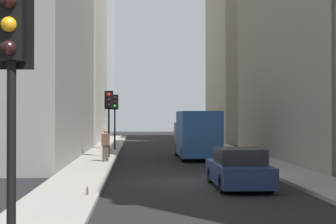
% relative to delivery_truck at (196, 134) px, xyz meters
% --- Properties ---
extents(ground_plane, '(135.00, 135.00, 0.00)m').
position_rel_delivery_truck_xyz_m(ground_plane, '(-11.04, 1.40, -1.46)').
color(ground_plane, black).
extents(sidewalk_right, '(90.00, 2.20, 0.14)m').
position_rel_delivery_truck_xyz_m(sidewalk_right, '(-11.04, 5.90, -1.39)').
color(sidewalk_right, gray).
rests_on(sidewalk_right, ground_plane).
extents(sidewalk_left, '(90.00, 2.20, 0.14)m').
position_rel_delivery_truck_xyz_m(sidewalk_left, '(-11.04, -3.10, -1.39)').
color(sidewalk_left, gray).
rests_on(sidewalk_left, ground_plane).
extents(building_left_far, '(13.28, 10.50, 21.89)m').
position_rel_delivery_truck_xyz_m(building_left_far, '(20.72, -9.19, 9.50)').
color(building_left_far, '#A8A091').
rests_on(building_left_far, ground_plane).
extents(delivery_truck, '(6.46, 2.25, 2.84)m').
position_rel_delivery_truck_xyz_m(delivery_truck, '(0.00, 0.00, 0.00)').
color(delivery_truck, '#285699').
rests_on(delivery_truck, ground_plane).
extents(sedan_navy, '(4.30, 1.78, 1.42)m').
position_rel_delivery_truck_xyz_m(sedan_navy, '(-13.00, 0.00, -0.80)').
color(sedan_navy, navy).
rests_on(sedan_navy, ground_plane).
extents(traffic_light_foreground, '(0.43, 0.52, 4.13)m').
position_rel_delivery_truck_xyz_m(traffic_light_foreground, '(-24.52, 5.28, 1.72)').
color(traffic_light_foreground, black).
rests_on(traffic_light_foreground, sidewalk_right).
extents(traffic_light_midblock, '(0.43, 0.52, 3.93)m').
position_rel_delivery_truck_xyz_m(traffic_light_midblock, '(-0.29, 5.26, 1.57)').
color(traffic_light_midblock, black).
rests_on(traffic_light_midblock, sidewalk_right).
extents(traffic_light_far_junction, '(0.43, 0.52, 4.01)m').
position_rel_delivery_truck_xyz_m(traffic_light_far_junction, '(6.89, 5.20, 1.62)').
color(traffic_light_far_junction, black).
rests_on(traffic_light_far_junction, sidewalk_right).
extents(pedestrian, '(0.26, 0.44, 1.73)m').
position_rel_delivery_truck_xyz_m(pedestrian, '(-3.40, 5.27, -0.38)').
color(pedestrian, '#473D33').
rests_on(pedestrian, sidewalk_right).
extents(discarded_bottle, '(0.07, 0.07, 0.27)m').
position_rel_delivery_truck_xyz_m(discarded_bottle, '(-15.32, 5.14, -1.21)').
color(discarded_bottle, brown).
rests_on(discarded_bottle, sidewalk_right).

